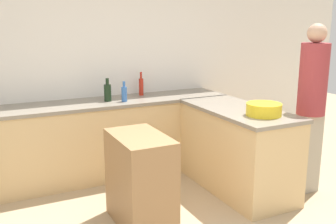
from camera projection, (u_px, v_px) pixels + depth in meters
The scene contains 9 objects.
wall_back at pixel (95, 63), 4.89m from camera, with size 8.00×0.06×2.70m.
counter_back at pixel (106, 138), 4.79m from camera, with size 3.08×0.65×0.93m.
counter_peninsula at pixel (237, 149), 4.40m from camera, with size 0.69×1.49×0.93m.
island_table at pixel (140, 180), 3.62m from camera, with size 0.45×0.74×0.86m.
mixing_bowl at pixel (264, 109), 3.96m from camera, with size 0.36×0.36×0.13m.
water_bottle_blue at pixel (124, 94), 4.64m from camera, with size 0.07×0.07×0.24m.
wine_bottle_dark at pixel (108, 92), 4.65m from camera, with size 0.09×0.09×0.28m.
hot_sauce_bottle at pixel (141, 86), 5.03m from camera, with size 0.06×0.06×0.30m.
person_at_peninsula at pixel (311, 102), 4.20m from camera, with size 0.30×0.30×1.84m.
Camera 1 is at (-1.35, -2.29, 1.87)m, focal length 42.00 mm.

